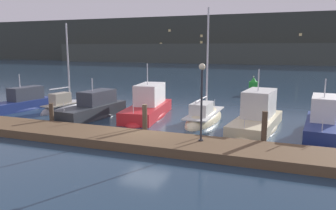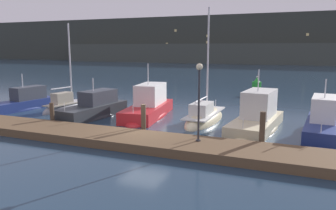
# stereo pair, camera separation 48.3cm
# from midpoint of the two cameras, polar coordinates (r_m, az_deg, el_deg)

# --- Properties ---
(ground_plane) EXTENTS (400.00, 400.00, 0.00)m
(ground_plane) POSITION_cam_midpoint_polar(r_m,az_deg,el_deg) (18.89, -3.62, -5.46)
(ground_plane) COLOR #1E3347
(dock) EXTENTS (33.45, 2.80, 0.45)m
(dock) POSITION_cam_midpoint_polar(r_m,az_deg,el_deg) (17.47, -5.87, -6.01)
(dock) COLOR brown
(dock) RESTS_ON ground
(mooring_pile_1) EXTENTS (0.28, 0.28, 1.52)m
(mooring_pile_1) POSITION_cam_midpoint_polar(r_m,az_deg,el_deg) (22.33, -18.94, -1.57)
(mooring_pile_1) COLOR #4C3D2D
(mooring_pile_1) RESTS_ON ground
(mooring_pile_2) EXTENTS (0.28, 0.28, 1.85)m
(mooring_pile_2) POSITION_cam_midpoint_polar(r_m,az_deg,el_deg) (18.73, -3.55, -2.68)
(mooring_pile_2) COLOR #4C3D2D
(mooring_pile_2) RESTS_ON ground
(mooring_pile_3) EXTENTS (0.28, 0.28, 1.91)m
(mooring_pile_3) POSITION_cam_midpoint_polar(r_m,az_deg,el_deg) (17.03, 16.87, -4.28)
(mooring_pile_3) COLOR #4C3D2D
(mooring_pile_3) RESTS_ON ground
(motorboat_berth_1) EXTENTS (2.62, 6.38, 3.36)m
(motorboat_berth_1) POSITION_cam_midpoint_polar(r_m,az_deg,el_deg) (29.43, -23.36, 0.03)
(motorboat_berth_1) COLOR navy
(motorboat_berth_1) RESTS_ON ground
(sailboat_berth_2) EXTENTS (2.18, 5.19, 7.72)m
(sailboat_berth_2) POSITION_cam_midpoint_polar(r_m,az_deg,el_deg) (27.84, -16.53, -0.53)
(sailboat_berth_2) COLOR gray
(sailboat_berth_2) RESTS_ON ground
(motorboat_berth_3) EXTENTS (2.82, 6.73, 3.37)m
(motorboat_berth_3) POSITION_cam_midpoint_polar(r_m,az_deg,el_deg) (24.58, -12.24, -1.18)
(motorboat_berth_3) COLOR #2D3338
(motorboat_berth_3) RESTS_ON ground
(motorboat_berth_4) EXTENTS (3.33, 7.58, 4.50)m
(motorboat_berth_4) POSITION_cam_midpoint_polar(r_m,az_deg,el_deg) (24.23, -2.86, -0.97)
(motorboat_berth_4) COLOR red
(motorboat_berth_4) RESTS_ON ground
(sailboat_berth_5) EXTENTS (2.02, 6.44, 8.52)m
(sailboat_berth_5) POSITION_cam_midpoint_polar(r_m,az_deg,el_deg) (22.87, 6.95, -2.47)
(sailboat_berth_5) COLOR beige
(sailboat_berth_5) RESTS_ON ground
(motorboat_berth_6) EXTENTS (3.19, 7.36, 4.18)m
(motorboat_berth_6) POSITION_cam_midpoint_polar(r_m,az_deg,el_deg) (21.33, 15.82, -2.70)
(motorboat_berth_6) COLOR beige
(motorboat_berth_6) RESTS_ON ground
(motorboat_berth_7) EXTENTS (2.41, 6.62, 3.78)m
(motorboat_berth_7) POSITION_cam_midpoint_polar(r_m,az_deg,el_deg) (20.82, 25.86, -3.71)
(motorboat_berth_7) COLOR navy
(motorboat_berth_7) RESTS_ON ground
(channel_buoy) EXTENTS (1.44, 1.44, 2.00)m
(channel_buoy) POSITION_cam_midpoint_polar(r_m,az_deg,el_deg) (36.79, 15.53, 2.95)
(channel_buoy) COLOR green
(channel_buoy) RESTS_ON ground
(dock_lamppost) EXTENTS (0.32, 0.32, 3.83)m
(dock_lamppost) POSITION_cam_midpoint_polar(r_m,az_deg,el_deg) (15.90, 6.30, 2.70)
(dock_lamppost) COLOR #2D2D33
(dock_lamppost) RESTS_ON dock
(hillside_backdrop) EXTENTS (240.00, 23.00, 15.50)m
(hillside_backdrop) POSITION_cam_midpoint_polar(r_m,az_deg,el_deg) (114.28, 18.29, 10.56)
(hillside_backdrop) COLOR #333833
(hillside_backdrop) RESTS_ON ground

